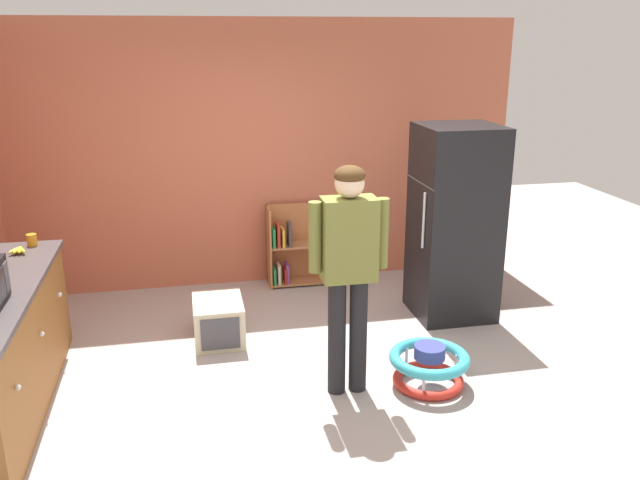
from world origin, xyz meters
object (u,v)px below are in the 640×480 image
baby_walker (429,365)px  pet_carrier (218,321)px  banana_bunch (18,250)px  orange_cup (32,240)px  bookshelf (300,249)px  refrigerator (455,223)px  standing_person (349,260)px

baby_walker → pet_carrier: (-1.51, 1.09, 0.02)m
baby_walker → pet_carrier: bearing=144.2°
banana_bunch → orange_cup: size_ratio=1.67×
bookshelf → banana_bunch: 2.79m
pet_carrier → refrigerator: bearing=3.6°
standing_person → baby_walker: 1.07m
banana_bunch → baby_walker: bearing=-19.7°
bookshelf → pet_carrier: (-0.94, -1.21, -0.20)m
refrigerator → standing_person: refrigerator is taller
orange_cup → pet_carrier: bearing=-7.3°
pet_carrier → orange_cup: (-1.45, 0.19, 0.77)m
bookshelf → pet_carrier: bearing=-127.7°
baby_walker → banana_bunch: (-3.02, 1.08, 0.77)m
bookshelf → standing_person: bearing=-91.4°
standing_person → orange_cup: size_ratio=17.89×
bookshelf → pet_carrier: 1.55m
banana_bunch → standing_person: bearing=-23.3°
pet_carrier → banana_bunch: bearing=-179.7°
bookshelf → baby_walker: (0.57, -2.30, -0.22)m
standing_person → banana_bunch: size_ratio=10.74×
refrigerator → banana_bunch: bearing=-177.8°
pet_carrier → banana_bunch: 1.69m
standing_person → banana_bunch: 2.61m
baby_walker → orange_cup: (-2.96, 1.27, 0.79)m
refrigerator → pet_carrier: bearing=-176.4°
orange_cup → standing_person: bearing=-27.7°
pet_carrier → banana_bunch: (-1.52, -0.01, 0.75)m
baby_walker → banana_bunch: bearing=160.3°
standing_person → pet_carrier: 1.60m
refrigerator → standing_person: size_ratio=1.05×
refrigerator → orange_cup: bearing=179.2°
refrigerator → orange_cup: refrigerator is taller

